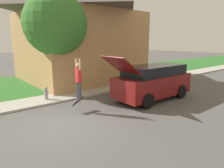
{
  "coord_description": "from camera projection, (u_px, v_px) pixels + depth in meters",
  "views": [
    {
      "loc": [
        7.11,
        -3.35,
        3.25
      ],
      "look_at": [
        -0.3,
        2.71,
        1.22
      ],
      "focal_mm": 32.0,
      "sensor_mm": 36.0,
      "label": 1
    }
  ],
  "objects": [
    {
      "name": "skateboarder",
      "position": [
        79.0,
        78.0,
        9.04
      ],
      "size": [
        0.41,
        0.22,
        1.92
      ],
      "color": "#38383D",
      "rests_on": "ground_plane"
    },
    {
      "name": "skateboard",
      "position": [
        78.0,
        101.0,
        9.39
      ],
      "size": [
        0.39,
        0.72,
        0.39
      ],
      "color": "black",
      "rests_on": "ground_plane"
    },
    {
      "name": "suv_parked",
      "position": [
        153.0,
        81.0,
        11.31
      ],
      "size": [
        2.06,
        5.44,
        2.59
      ],
      "color": "maroon",
      "rests_on": "ground_plane"
    },
    {
      "name": "fire_hydrant",
      "position": [
        46.0,
        93.0,
        11.06
      ],
      "size": [
        0.2,
        0.2,
        0.71
      ],
      "color": "#99999E",
      "rests_on": "sidewalk"
    },
    {
      "name": "lawn",
      "position": [
        86.0,
        78.0,
        17.89
      ],
      "size": [
        10.0,
        80.0,
        0.08
      ],
      "color": "#2D6B28",
      "rests_on": "ground_plane"
    },
    {
      "name": "sidewalk",
      "position": [
        118.0,
        86.0,
        14.56
      ],
      "size": [
        1.8,
        80.0,
        0.1
      ],
      "color": "#ADA89E",
      "rests_on": "ground_plane"
    },
    {
      "name": "lawn_tree_near",
      "position": [
        55.0,
        24.0,
        11.85
      ],
      "size": [
        3.78,
        3.78,
        6.09
      ],
      "color": "brown",
      "rests_on": "lawn"
    },
    {
      "name": "ground_plane",
      "position": [
        65.0,
        123.0,
        8.13
      ],
      "size": [
        120.0,
        120.0,
        0.0
      ],
      "primitive_type": "plane",
      "color": "#54514F"
    },
    {
      "name": "house",
      "position": [
        77.0,
        27.0,
        16.85
      ],
      "size": [
        9.42,
        9.23,
        8.46
      ],
      "color": "tan",
      "rests_on": "lawn"
    }
  ]
}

